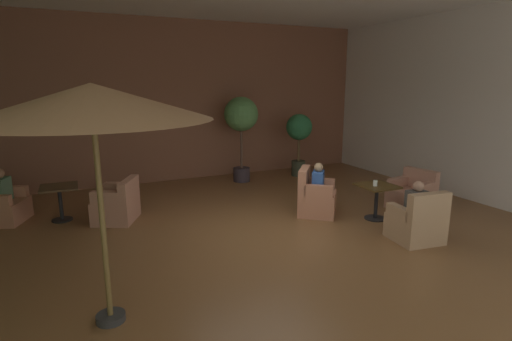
{
  "coord_description": "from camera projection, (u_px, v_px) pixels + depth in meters",
  "views": [
    {
      "loc": [
        -3.02,
        -5.98,
        2.62
      ],
      "look_at": [
        0.0,
        0.46,
        1.03
      ],
      "focal_mm": 28.21,
      "sensor_mm": 36.0,
      "label": 1
    }
  ],
  "objects": [
    {
      "name": "iced_drink_cup",
      "position": [
        375.0,
        183.0,
        7.59
      ],
      "size": [
        0.08,
        0.08,
        0.11
      ],
      "primitive_type": "cylinder",
      "color": "white",
      "rests_on": "cafe_table_front_left"
    },
    {
      "name": "armchair_front_left_south",
      "position": [
        417.0,
        223.0,
        6.66
      ],
      "size": [
        0.81,
        0.81,
        0.89
      ],
      "color": "tan",
      "rests_on": "ground_plane"
    },
    {
      "name": "patron_with_friend",
      "position": [
        0.0,
        187.0,
        7.5
      ],
      "size": [
        0.36,
        0.44,
        0.64
      ],
      "color": "#4E6C4D",
      "rests_on": "ground_plane"
    },
    {
      "name": "patron_by_window",
      "position": [
        318.0,
        180.0,
        7.93
      ],
      "size": [
        0.4,
        0.42,
        0.59
      ],
      "color": "#2B5099",
      "rests_on": "ground_plane"
    },
    {
      "name": "patio_umbrella_tall_red",
      "position": [
        92.0,
        103.0,
        3.97
      ],
      "size": [
        2.39,
        2.39,
        2.6
      ],
      "color": "#2D2D2D",
      "rests_on": "ground_plane"
    },
    {
      "name": "armchair_front_left_east",
      "position": [
        315.0,
        198.0,
        8.02
      ],
      "size": [
        1.0,
        1.0,
        0.94
      ],
      "color": "#BB7657",
      "rests_on": "ground_plane"
    },
    {
      "name": "potted_tree_left_corner",
      "position": [
        299.0,
        133.0,
        11.14
      ],
      "size": [
        0.72,
        0.72,
        1.74
      ],
      "color": "#343829",
      "rests_on": "ground_plane"
    },
    {
      "name": "armchair_front_left_north",
      "position": [
        412.0,
        194.0,
        8.4
      ],
      "size": [
        0.87,
        0.88,
        0.81
      ],
      "color": "#B07861",
      "rests_on": "ground_plane"
    },
    {
      "name": "armchair_front_right_north",
      "position": [
        117.0,
        205.0,
        7.65
      ],
      "size": [
        0.98,
        1.04,
        0.82
      ],
      "color": "tan",
      "rests_on": "ground_plane"
    },
    {
      "name": "wall_back_brick",
      "position": [
        191.0,
        101.0,
        10.7
      ],
      "size": [
        10.2,
        0.08,
        4.17
      ],
      "primitive_type": "cube",
      "color": "brown",
      "rests_on": "ground_plane"
    },
    {
      "name": "ground_plane",
      "position": [
        267.0,
        233.0,
        7.11
      ],
      "size": [
        10.2,
        9.24,
        0.02
      ],
      "primitive_type": "cube",
      "color": "brown"
    },
    {
      "name": "wall_right_plain",
      "position": [
        475.0,
        106.0,
        8.74
      ],
      "size": [
        0.08,
        9.24,
        4.17
      ],
      "primitive_type": "cube",
      "color": "silver",
      "rests_on": "ground_plane"
    },
    {
      "name": "potted_tree_mid_left",
      "position": [
        241.0,
        120.0,
        10.4
      ],
      "size": [
        0.89,
        0.89,
        2.23
      ],
      "color": "#352C32",
      "rests_on": "ground_plane"
    },
    {
      "name": "armchair_front_right_east",
      "position": [
        1.0,
        207.0,
        7.58
      ],
      "size": [
        0.95,
        0.99,
        0.81
      ],
      "color": "#C17856",
      "rests_on": "ground_plane"
    },
    {
      "name": "patron_blue_shirt",
      "position": [
        417.0,
        201.0,
        6.62
      ],
      "size": [
        0.35,
        0.28,
        0.6
      ],
      "color": "#3E3B37",
      "rests_on": "ground_plane"
    },
    {
      "name": "cafe_table_front_right",
      "position": [
        60.0,
        195.0,
        7.62
      ],
      "size": [
        0.67,
        0.67,
        0.68
      ],
      "color": "black",
      "rests_on": "ground_plane"
    },
    {
      "name": "cafe_table_front_left",
      "position": [
        377.0,
        194.0,
        7.71
      ],
      "size": [
        0.67,
        0.67,
        0.68
      ],
      "color": "black",
      "rests_on": "ground_plane"
    }
  ]
}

